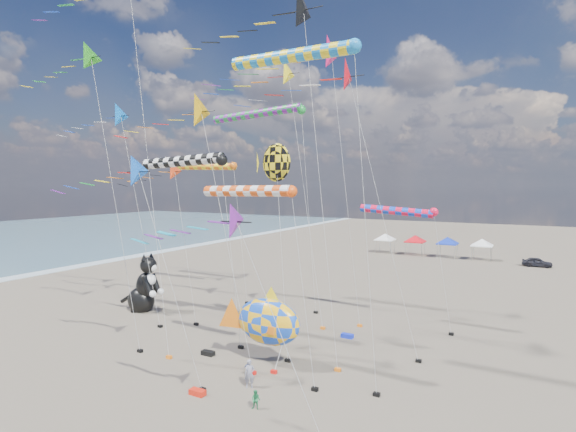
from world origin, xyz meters
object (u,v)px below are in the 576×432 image
(cat_inflatable, at_px, (143,282))
(fish_inflatable, at_px, (268,321))
(child_blue, at_px, (248,369))
(person_adult, at_px, (250,374))
(child_green, at_px, (256,400))
(parked_car, at_px, (537,262))

(cat_inflatable, xyz_separation_m, fish_inflatable, (16.17, -4.81, 0.12))
(cat_inflatable, relative_size, child_blue, 5.49)
(cat_inflatable, distance_m, person_adult, 18.93)
(fish_inflatable, distance_m, child_blue, 3.16)
(person_adult, relative_size, child_green, 1.59)
(fish_inflatable, xyz_separation_m, child_green, (2.50, -5.22, -2.30))
(parked_car, bearing_deg, child_blue, 163.57)
(fish_inflatable, xyz_separation_m, child_blue, (-0.03, -2.16, -2.31))
(cat_inflatable, height_order, child_green, cat_inflatable)
(fish_inflatable, relative_size, parked_car, 1.58)
(fish_inflatable, distance_m, child_green, 6.22)
(cat_inflatable, distance_m, child_blue, 17.71)
(child_blue, distance_m, parked_car, 51.84)
(cat_inflatable, height_order, child_blue, cat_inflatable)
(cat_inflatable, xyz_separation_m, parked_car, (31.25, 42.61, -2.03))
(child_blue, bearing_deg, parked_car, 57.45)
(parked_car, bearing_deg, child_green, 167.07)
(person_adult, height_order, child_blue, person_adult)
(cat_inflatable, distance_m, child_green, 21.30)
(parked_car, bearing_deg, fish_inflatable, 162.88)
(child_blue, relative_size, parked_car, 0.26)
(cat_inflatable, bearing_deg, person_adult, -27.74)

